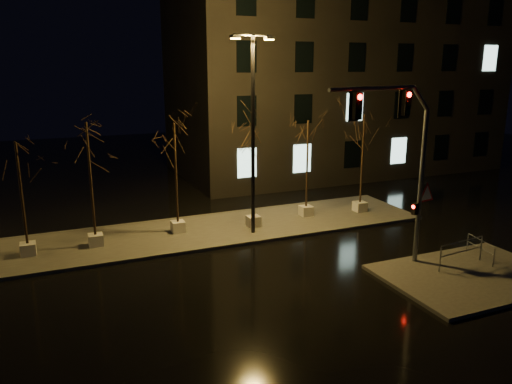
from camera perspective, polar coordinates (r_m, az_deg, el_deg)
name	(u,v)px	position (r m, az deg, el deg)	size (l,w,h in m)	color
ground	(265,274)	(20.69, 1.08, -9.38)	(90.00, 90.00, 0.00)	black
median	(218,229)	(25.89, -4.32, -4.27)	(22.00, 5.00, 0.15)	#42403B
sidewalk_corner	(470,276)	(22.14, 23.31, -8.78)	(7.00, 5.00, 0.15)	#42403B
building	(335,75)	(41.45, 8.97, 13.05)	(25.00, 12.00, 15.00)	black
tree_0	(18,168)	(23.43, -25.52, 2.50)	(1.80, 1.80, 5.18)	beige
tree_1	(88,151)	(23.42, -18.62, 4.49)	(1.80, 1.80, 5.89)	beige
tree_2	(175,148)	(24.50, -9.26, 4.97)	(1.80, 1.80, 5.62)	beige
tree_3	(253,151)	(25.12, -0.31, 4.74)	(1.80, 1.80, 5.25)	beige
tree_4	(308,142)	(27.11, 5.94, 5.69)	(1.80, 1.80, 5.44)	beige
tree_5	(364,136)	(28.42, 12.19, 6.24)	(1.80, 1.80, 5.70)	beige
traffic_signal_mast	(404,151)	(20.48, 16.54, 4.47)	(6.00, 1.14, 7.42)	slate
streetlight_main	(253,123)	(23.92, -0.35, 7.93)	(2.37, 0.79, 9.53)	black
guard_rail_a	(462,249)	(22.55, 22.44, -6.08)	(2.56, 0.35, 1.11)	slate
guard_rail_b	(481,247)	(23.71, 24.28, -5.71)	(0.38, 1.81, 0.87)	slate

